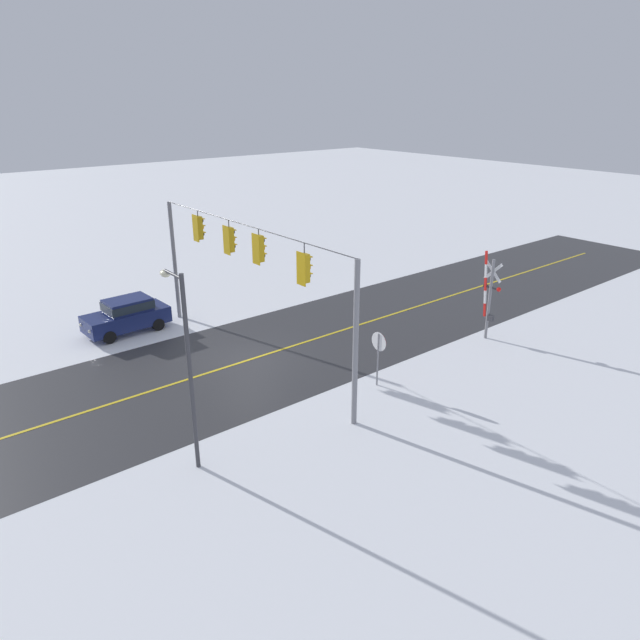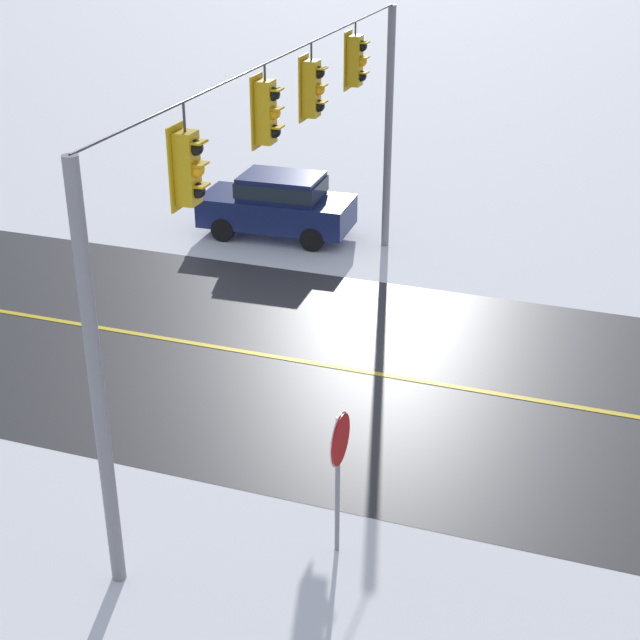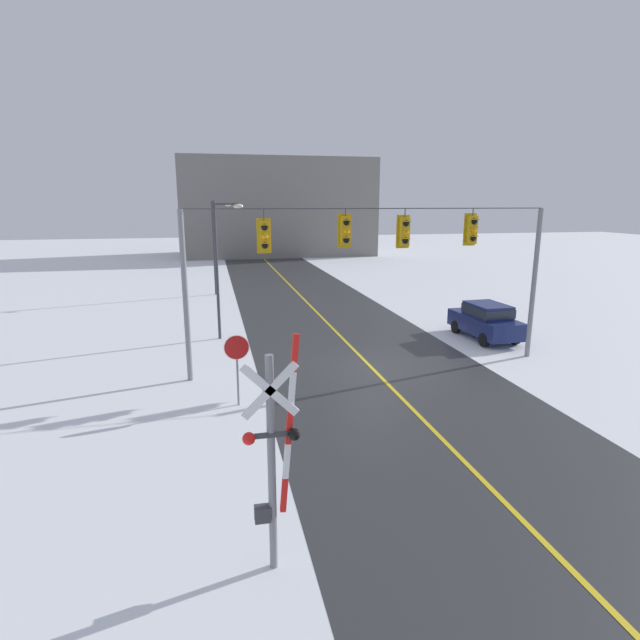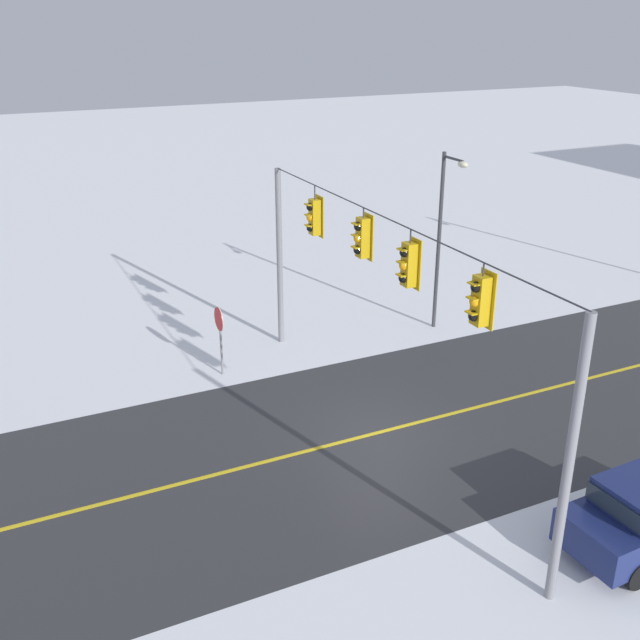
# 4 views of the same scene
# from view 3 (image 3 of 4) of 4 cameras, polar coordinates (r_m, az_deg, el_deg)

# --- Properties ---
(ground_plane) EXTENTS (160.00, 160.00, 0.00)m
(ground_plane) POSITION_cam_3_polar(r_m,az_deg,el_deg) (20.26, 5.79, -5.34)
(ground_plane) COLOR white
(road_asphalt) EXTENTS (9.00, 80.00, 0.01)m
(road_asphalt) POSITION_cam_3_polar(r_m,az_deg,el_deg) (25.79, 1.69, -1.21)
(road_asphalt) COLOR #303033
(road_asphalt) RESTS_ON ground
(lane_centre_line) EXTENTS (0.14, 72.00, 0.01)m
(lane_centre_line) POSITION_cam_3_polar(r_m,az_deg,el_deg) (25.79, 1.69, -1.20)
(lane_centre_line) COLOR gold
(lane_centre_line) RESTS_ON ground
(signal_span) EXTENTS (14.20, 0.47, 6.22)m
(signal_span) POSITION_cam_3_polar(r_m,az_deg,el_deg) (19.31, 6.09, 7.17)
(signal_span) COLOR gray
(signal_span) RESTS_ON ground
(stop_sign) EXTENTS (0.80, 0.09, 2.35)m
(stop_sign) POSITION_cam_3_polar(r_m,az_deg,el_deg) (16.18, -9.42, -3.89)
(stop_sign) COLOR gray
(stop_sign) RESTS_ON ground
(railroad_crossing) EXTENTS (1.00, 0.31, 4.33)m
(railroad_crossing) POSITION_cam_3_polar(r_m,az_deg,el_deg) (8.90, -5.31, -14.83)
(railroad_crossing) COLOR gray
(railroad_crossing) RESTS_ON ground
(parked_car_navy) EXTENTS (1.94, 4.25, 1.74)m
(parked_car_navy) POSITION_cam_3_polar(r_m,az_deg,el_deg) (25.32, 18.30, 0.06)
(parked_car_navy) COLOR navy
(parked_car_navy) RESTS_ON ground
(streetlamp_near) EXTENTS (1.39, 0.28, 6.50)m
(streetlamp_near) POSITION_cam_3_polar(r_m,az_deg,el_deg) (24.07, -11.19, 6.98)
(streetlamp_near) COLOR #38383D
(streetlamp_near) RESTS_ON ground
(streetlamp_far) EXTENTS (1.39, 0.28, 6.50)m
(streetlamp_far) POSITION_cam_3_polar(r_m,az_deg,el_deg) (36.26, -11.65, 8.97)
(streetlamp_far) COLOR #38383D
(streetlamp_far) RESTS_ON ground
(building_distant) EXTENTS (23.21, 11.01, 11.60)m
(building_distant) POSITION_cam_3_polar(r_m,az_deg,el_deg) (64.60, -4.96, 12.60)
(building_distant) COLOR slate
(building_distant) RESTS_ON ground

